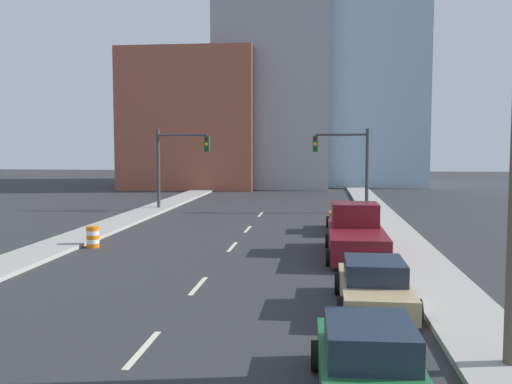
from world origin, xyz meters
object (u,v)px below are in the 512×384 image
(sedan_tan, at_px, (374,286))
(sedan_orange, at_px, (348,219))
(pickup_truck_maroon, at_px, (356,235))
(traffic_signal_right, at_px, (351,159))
(traffic_barrel, at_px, (93,237))
(sedan_green, at_px, (369,366))
(traffic_signal_left, at_px, (173,158))

(sedan_tan, relative_size, sedan_orange, 1.04)
(pickup_truck_maroon, bearing_deg, traffic_signal_right, 88.08)
(traffic_barrel, distance_m, sedan_tan, 14.27)
(sedan_green, bearing_deg, sedan_orange, 86.90)
(traffic_signal_left, xyz_separation_m, sedan_green, (11.19, -29.29, -3.02))
(traffic_signal_left, distance_m, sedan_tan, 26.32)
(traffic_barrel, bearing_deg, traffic_signal_left, 90.82)
(traffic_signal_right, height_order, sedan_orange, traffic_signal_right)
(traffic_barrel, bearing_deg, sedan_tan, -35.54)
(traffic_signal_right, relative_size, sedan_orange, 1.31)
(sedan_green, bearing_deg, sedan_tan, 82.49)
(sedan_tan, xyz_separation_m, sedan_orange, (-0.05, 14.48, 0.03))
(sedan_green, distance_m, sedan_orange, 20.46)
(sedan_tan, distance_m, sedan_orange, 14.48)
(traffic_signal_right, distance_m, sedan_tan, 23.52)
(traffic_signal_right, bearing_deg, sedan_green, -92.27)
(traffic_signal_left, height_order, pickup_truck_maroon, traffic_signal_left)
(traffic_signal_right, height_order, traffic_barrel, traffic_signal_right)
(sedan_orange, bearing_deg, sedan_green, -92.92)
(traffic_signal_right, relative_size, sedan_green, 1.28)
(sedan_tan, height_order, sedan_orange, sedan_orange)
(traffic_signal_right, xyz_separation_m, traffic_barrel, (-12.14, -15.03, -3.20))
(traffic_signal_left, bearing_deg, pickup_truck_maroon, -53.02)
(sedan_green, xyz_separation_m, pickup_truck_maroon, (0.59, 13.65, 0.20))
(sedan_tan, bearing_deg, pickup_truck_maroon, 90.54)
(traffic_signal_right, xyz_separation_m, sedan_tan, (-0.53, -23.32, -3.04))
(pickup_truck_maroon, bearing_deg, traffic_signal_left, 127.16)
(traffic_signal_right, xyz_separation_m, sedan_green, (-1.16, -29.29, -3.02))
(sedan_green, xyz_separation_m, sedan_orange, (0.59, 20.46, 0.01))
(sedan_orange, bearing_deg, traffic_signal_left, 141.84)
(traffic_signal_left, relative_size, traffic_barrel, 6.00)
(sedan_orange, bearing_deg, traffic_signal_right, 85.01)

